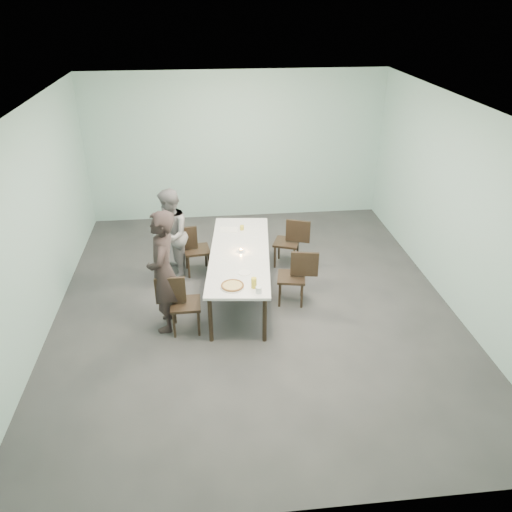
{
  "coord_description": "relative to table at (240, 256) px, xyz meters",
  "views": [
    {
      "loc": [
        -0.66,
        -6.44,
        4.33
      ],
      "look_at": [
        0.0,
        -0.27,
        1.0
      ],
      "focal_mm": 35.0,
      "sensor_mm": 36.0,
      "label": 1
    }
  ],
  "objects": [
    {
      "name": "diner_near",
      "position": [
        -1.11,
        -0.75,
        0.21
      ],
      "size": [
        0.48,
        0.69,
        1.8
      ],
      "primitive_type": "imported",
      "rotation": [
        0.0,
        0.0,
        -1.65
      ],
      "color": "black",
      "rests_on": "ground"
    },
    {
      "name": "side_plate",
      "position": [
        0.02,
        -0.64,
        0.06
      ],
      "size": [
        0.18,
        0.18,
        0.01
      ],
      "primitive_type": "cylinder",
      "color": "white",
      "rests_on": "table"
    },
    {
      "name": "pizza",
      "position": [
        -0.18,
        -1.0,
        0.08
      ],
      "size": [
        0.34,
        0.34,
        0.04
      ],
      "color": "white",
      "rests_on": "table"
    },
    {
      "name": "chair_near_left",
      "position": [
        -0.92,
        -0.87,
        -0.19
      ],
      "size": [
        0.61,
        0.43,
        0.87
      ],
      "rotation": [
        0.0,
        0.0,
        0.01
      ],
      "color": "black",
      "rests_on": "ground"
    },
    {
      "name": "table",
      "position": [
        0.0,
        0.0,
        0.0
      ],
      "size": [
        1.17,
        2.68,
        0.75
      ],
      "rotation": [
        0.0,
        0.0,
        -0.11
      ],
      "color": "white",
      "rests_on": "ground"
    },
    {
      "name": "chair_far_right",
      "position": [
        0.96,
        0.86,
        -0.19
      ],
      "size": [
        0.65,
        0.54,
        0.87
      ],
      "rotation": [
        0.0,
        0.0,
        2.78
      ],
      "color": "black",
      "rests_on": "ground"
    },
    {
      "name": "chair_far_left",
      "position": [
        -0.75,
        0.76,
        -0.19
      ],
      "size": [
        0.63,
        0.47,
        0.87
      ],
      "rotation": [
        0.0,
        0.0,
        0.13
      ],
      "color": "black",
      "rests_on": "ground"
    },
    {
      "name": "water_tumbler",
      "position": [
        0.16,
        -1.19,
        0.1
      ],
      "size": [
        0.08,
        0.08,
        0.09
      ],
      "primitive_type": "cylinder",
      "color": "silver",
      "rests_on": "table"
    },
    {
      "name": "diner_far",
      "position": [
        -1.09,
        0.7,
        0.08
      ],
      "size": [
        0.6,
        0.76,
        1.54
      ],
      "primitive_type": "imported",
      "rotation": [
        0.0,
        0.0,
        -1.55
      ],
      "color": "slate",
      "rests_on": "ground"
    },
    {
      "name": "beer_glass",
      "position": [
        0.11,
        -1.05,
        0.13
      ],
      "size": [
        0.08,
        0.08,
        0.15
      ],
      "primitive_type": "cylinder",
      "color": "gold",
      "rests_on": "table"
    },
    {
      "name": "menu",
      "position": [
        -0.12,
        0.83,
        0.06
      ],
      "size": [
        0.32,
        0.25,
        0.01
      ],
      "primitive_type": "cube",
      "rotation": [
        0.0,
        0.0,
        -0.11
      ],
      "color": "silver",
      "rests_on": "table"
    },
    {
      "name": "amber_tumbler",
      "position": [
        0.1,
        0.81,
        0.1
      ],
      "size": [
        0.07,
        0.07,
        0.08
      ],
      "primitive_type": "cylinder",
      "color": "gold",
      "rests_on": "table"
    },
    {
      "name": "chair_near_right",
      "position": [
        0.85,
        -0.31,
        -0.19
      ],
      "size": [
        0.64,
        0.49,
        0.87
      ],
      "rotation": [
        0.0,
        0.0,
        2.95
      ],
      "color": "black",
      "rests_on": "ground"
    },
    {
      "name": "ground",
      "position": [
        0.19,
        -0.35,
        -0.69
      ],
      "size": [
        7.0,
        7.0,
        0.0
      ],
      "primitive_type": "plane",
      "color": "#333335",
      "rests_on": "ground"
    },
    {
      "name": "tealight",
      "position": [
        0.02,
        0.02,
        0.08
      ],
      "size": [
        0.06,
        0.06,
        0.05
      ],
      "color": "silver",
      "rests_on": "table"
    },
    {
      "name": "room_shell",
      "position": [
        0.19,
        -0.35,
        1.33
      ],
      "size": [
        6.02,
        7.02,
        3.01
      ],
      "color": "#A0CAC3",
      "rests_on": "ground"
    }
  ]
}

